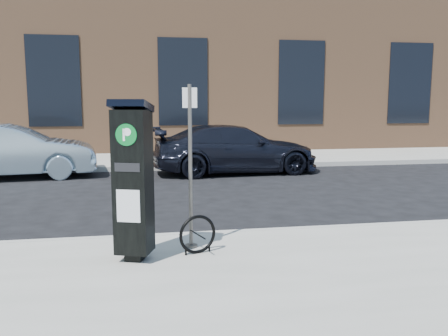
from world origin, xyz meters
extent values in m
plane|color=black|center=(0.00, 0.00, 0.00)|extent=(120.00, 120.00, 0.00)
cube|color=gray|center=(0.00, 14.00, 0.07)|extent=(60.00, 12.00, 0.15)
cube|color=#9E9B93|center=(0.00, -0.02, 0.07)|extent=(60.00, 0.12, 0.16)
cube|color=#9E9B93|center=(0.00, 8.02, 0.07)|extent=(60.00, 0.12, 0.16)
cube|color=brown|center=(0.00, 17.00, 4.00)|extent=(28.00, 10.00, 8.00)
cube|color=black|center=(-5.00, 11.98, 3.00)|extent=(2.00, 0.06, 3.50)
cube|color=black|center=(0.00, 11.98, 3.00)|extent=(2.00, 0.06, 3.50)
cube|color=black|center=(5.00, 11.98, 3.00)|extent=(2.00, 0.06, 3.50)
cube|color=black|center=(10.00, 11.98, 3.00)|extent=(2.00, 0.06, 3.50)
cube|color=black|center=(-1.82, -1.18, 0.21)|extent=(0.29, 0.29, 0.11)
cube|color=black|center=(-1.82, -1.18, 1.22)|extent=(0.55, 0.52, 1.91)
cube|color=black|center=(-1.82, -1.18, 2.21)|extent=(0.61, 0.57, 0.18)
cylinder|color=#075B21|center=(-1.89, -1.37, 1.85)|extent=(0.27, 0.11, 0.28)
cube|color=white|center=(-1.89, -1.37, 1.85)|extent=(0.10, 0.04, 0.16)
cube|color=silver|center=(-1.89, -1.37, 0.94)|extent=(0.30, 0.11, 0.43)
cube|color=black|center=(-1.89, -1.37, 1.44)|extent=(0.32, 0.12, 0.11)
cylinder|color=#544E4A|center=(-1.02, -0.74, 0.16)|extent=(0.19, 0.19, 0.03)
cylinder|color=#544E4A|center=(-1.02, -0.74, 1.33)|extent=(0.06, 0.06, 2.36)
cube|color=silver|center=(-1.02, -0.74, 2.32)|extent=(0.21, 0.05, 0.28)
torus|color=black|center=(-0.96, -1.06, 0.42)|extent=(0.54, 0.21, 0.55)
cylinder|color=black|center=(-1.13, -1.11, 0.20)|extent=(0.03, 0.03, 0.11)
cylinder|color=black|center=(-0.79, -1.00, 0.20)|extent=(0.03, 0.03, 0.11)
imported|color=#94ACBC|center=(-5.48, 7.16, 0.79)|extent=(4.96, 2.18, 1.58)
imported|color=black|center=(1.19, 7.08, 0.75)|extent=(5.32, 2.42, 1.51)
camera|label=1|loc=(-1.69, -7.46, 2.29)|focal=38.00mm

